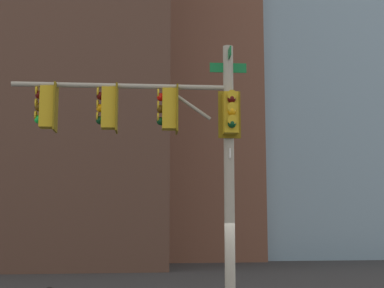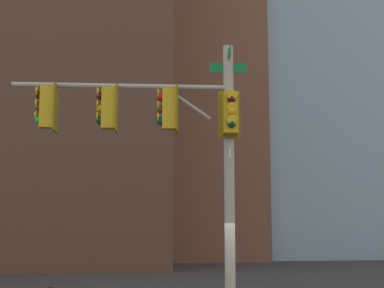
% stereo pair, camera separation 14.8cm
% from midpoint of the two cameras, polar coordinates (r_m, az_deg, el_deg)
% --- Properties ---
extents(signal_pole_assembly, '(5.69, 1.29, 6.87)m').
position_cam_midpoint_polar(signal_pole_assembly, '(13.91, -2.37, 1.02)').
color(signal_pole_assembly, '#9E998C').
rests_on(signal_pole_assembly, ground_plane).
extents(building_brick_midblock, '(18.65, 16.44, 36.06)m').
position_cam_midpoint_polar(building_brick_midblock, '(52.96, -5.46, 8.71)').
color(building_brick_midblock, brown).
rests_on(building_brick_midblock, ground_plane).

